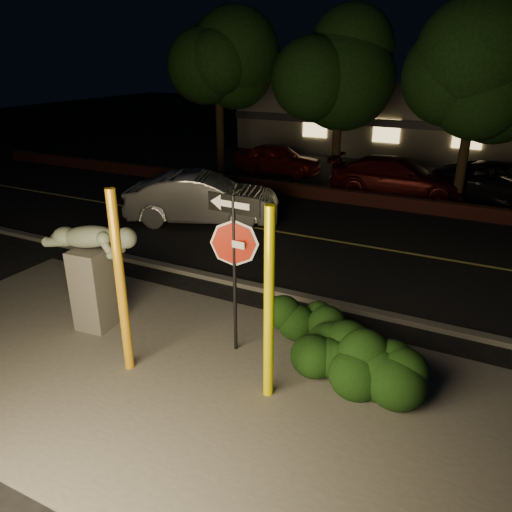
{
  "coord_description": "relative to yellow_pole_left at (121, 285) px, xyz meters",
  "views": [
    {
      "loc": [
        4.06,
        -6.97,
        5.41
      ],
      "look_at": [
        -0.19,
        1.34,
        1.6
      ],
      "focal_mm": 35.0,
      "sensor_mm": 36.0,
      "label": 1
    }
  ],
  "objects": [
    {
      "name": "road",
      "position": [
        1.55,
        8.12,
        -1.7
      ],
      "size": [
        80.0,
        8.0,
        0.01
      ],
      "primitive_type": "cube",
      "color": "black",
      "rests_on": "ground"
    },
    {
      "name": "signpost",
      "position": [
        1.45,
        1.43,
        0.52
      ],
      "size": [
        1.06,
        0.11,
        3.12
      ],
      "rotation": [
        0.0,
        0.0,
        -0.05
      ],
      "color": "black",
      "rests_on": "ground"
    },
    {
      "name": "hedge_center",
      "position": [
        2.62,
        2.43,
        -1.24
      ],
      "size": [
        1.91,
        1.14,
        0.93
      ],
      "primitive_type": "ellipsoid",
      "rotation": [
        0.0,
        0.0,
        -0.18
      ],
      "color": "black",
      "rests_on": "ground"
    },
    {
      "name": "tree_far_c",
      "position": [
        4.05,
        13.92,
        3.96
      ],
      "size": [
        4.8,
        4.8,
        7.84
      ],
      "color": "black",
      "rests_on": "ground"
    },
    {
      "name": "sculpture",
      "position": [
        -1.56,
        0.87,
        -0.26
      ],
      "size": [
        2.2,
        0.77,
        2.35
      ],
      "rotation": [
        0.0,
        0.0,
        0.09
      ],
      "color": "#4C4944",
      "rests_on": "ground"
    },
    {
      "name": "parked_car_darkred",
      "position": [
        1.68,
        14.27,
        -0.93
      ],
      "size": [
        5.55,
        2.69,
        1.56
      ],
      "primitive_type": "imported",
      "rotation": [
        0.0,
        0.0,
        1.67
      ],
      "color": "#3A0907",
      "rests_on": "ground"
    },
    {
      "name": "curb",
      "position": [
        1.55,
        4.02,
        -1.64
      ],
      "size": [
        80.0,
        0.25,
        0.12
      ],
      "primitive_type": "cube",
      "color": "#4C4944",
      "rests_on": "ground"
    },
    {
      "name": "yellow_pole_right",
      "position": [
        2.61,
        0.47,
        -0.03
      ],
      "size": [
        0.17,
        0.17,
        3.35
      ],
      "primitive_type": "cylinder",
      "color": "#FFF300",
      "rests_on": "ground"
    },
    {
      "name": "building",
      "position": [
        1.55,
        26.1,
        0.3
      ],
      "size": [
        22.0,
        10.2,
        4.0
      ],
      "color": "slate",
      "rests_on": "ground"
    },
    {
      "name": "silver_sedan",
      "position": [
        -3.43,
        7.88,
        -0.87
      ],
      "size": [
        5.37,
        3.64,
        1.67
      ],
      "primitive_type": "imported",
      "rotation": [
        0.0,
        0.0,
        1.98
      ],
      "color": "#B0B0B5",
      "rests_on": "ground"
    },
    {
      "name": "hedge_far_right",
      "position": [
        4.29,
        1.3,
        -1.14
      ],
      "size": [
        1.75,
        1.24,
        1.13
      ],
      "primitive_type": "ellipsoid",
      "rotation": [
        0.0,
        0.0,
        0.15
      ],
      "color": "black",
      "rests_on": "ground"
    },
    {
      "name": "yellow_pole_left",
      "position": [
        0.0,
        0.0,
        0.0
      ],
      "size": [
        0.17,
        0.17,
        3.41
      ],
      "primitive_type": "cylinder",
      "color": "gold",
      "rests_on": "ground"
    },
    {
      "name": "hedge_right",
      "position": [
        3.15,
        1.63,
        -1.14
      ],
      "size": [
        1.91,
        1.35,
        1.13
      ],
      "primitive_type": "ellipsoid",
      "rotation": [
        0.0,
        0.0,
        0.27
      ],
      "color": "black",
      "rests_on": "ground"
    },
    {
      "name": "brick_wall",
      "position": [
        1.55,
        12.42,
        -1.45
      ],
      "size": [
        40.0,
        0.35,
        0.5
      ],
      "primitive_type": "cube",
      "color": "#4C1D18",
      "rests_on": "ground"
    },
    {
      "name": "parked_car_red",
      "position": [
        -4.3,
        15.84,
        -1.0
      ],
      "size": [
        4.17,
        1.8,
        1.4
      ],
      "primitive_type": "imported",
      "rotation": [
        0.0,
        0.0,
        1.61
      ],
      "color": "maroon",
      "rests_on": "ground"
    },
    {
      "name": "parking_lot",
      "position": [
        1.55,
        18.12,
        -1.7
      ],
      "size": [
        40.0,
        12.0,
        0.01
      ],
      "primitive_type": "cube",
      "color": "black",
      "rests_on": "ground"
    },
    {
      "name": "ground",
      "position": [
        1.55,
        11.12,
        -1.7
      ],
      "size": [
        90.0,
        90.0,
        0.0
      ],
      "primitive_type": "plane",
      "color": "black",
      "rests_on": "ground"
    },
    {
      "name": "patio",
      "position": [
        1.55,
        0.12,
        -1.69
      ],
      "size": [
        14.0,
        6.0,
        0.02
      ],
      "primitive_type": "cube",
      "color": "#4C4944",
      "rests_on": "ground"
    },
    {
      "name": "tree_far_a",
      "position": [
        -6.45,
        14.12,
        3.64
      ],
      "size": [
        4.6,
        4.6,
        7.43
      ],
      "color": "black",
      "rests_on": "ground"
    },
    {
      "name": "tree_far_b",
      "position": [
        -0.95,
        14.32,
        4.35
      ],
      "size": [
        5.2,
        5.2,
        8.41
      ],
      "color": "black",
      "rests_on": "ground"
    },
    {
      "name": "lane_marking",
      "position": [
        1.55,
        8.12,
        -1.68
      ],
      "size": [
        80.0,
        0.12,
        0.0
      ],
      "primitive_type": "cube",
      "color": "gold",
      "rests_on": "road"
    },
    {
      "name": "parked_car_dark",
      "position": [
        5.54,
        15.23,
        -0.96
      ],
      "size": [
        5.86,
        3.98,
        1.49
      ],
      "primitive_type": "imported",
      "rotation": [
        0.0,
        0.0,
        1.26
      ],
      "color": "black",
      "rests_on": "ground"
    }
  ]
}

